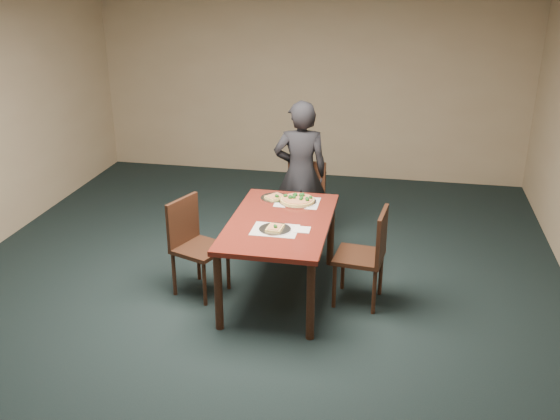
% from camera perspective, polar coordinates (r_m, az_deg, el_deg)
% --- Properties ---
extents(ground, '(8.00, 8.00, 0.00)m').
position_cam_1_polar(ground, '(5.61, -3.77, -9.66)').
color(ground, black).
rests_on(ground, ground).
extents(room_shell, '(8.00, 8.00, 8.00)m').
position_cam_1_polar(room_shell, '(4.93, -4.28, 7.80)').
color(room_shell, tan).
rests_on(room_shell, ground).
extents(dining_table, '(0.90, 1.50, 0.75)m').
position_cam_1_polar(dining_table, '(5.66, 0.00, -1.80)').
color(dining_table, '#551611').
rests_on(dining_table, ground).
extents(chair_far, '(0.47, 0.47, 0.91)m').
position_cam_1_polar(chair_far, '(6.78, 2.18, 1.04)').
color(chair_far, black).
rests_on(chair_far, ground).
extents(chair_left, '(0.54, 0.54, 0.91)m').
position_cam_1_polar(chair_left, '(5.84, -7.94, -2.78)').
color(chair_left, black).
rests_on(chair_left, ground).
extents(chair_right, '(0.47, 0.47, 0.91)m').
position_cam_1_polar(chair_right, '(5.63, 8.06, -3.77)').
color(chair_right, black).
rests_on(chair_right, ground).
extents(diner, '(0.63, 0.47, 1.59)m').
position_cam_1_polar(diner, '(6.70, 1.90, 3.34)').
color(diner, black).
rests_on(diner, ground).
extents(placemat_main, '(0.42, 0.32, 0.00)m').
position_cam_1_polar(placemat_main, '(6.04, 1.60, 0.72)').
color(placemat_main, white).
rests_on(placemat_main, dining_table).
extents(placemat_near, '(0.40, 0.30, 0.00)m').
position_cam_1_polar(placemat_near, '(5.43, -0.47, -1.82)').
color(placemat_near, white).
rests_on(placemat_near, dining_table).
extents(pizza_pan, '(0.37, 0.37, 0.07)m').
position_cam_1_polar(pizza_pan, '(6.03, 1.61, 0.94)').
color(pizza_pan, silver).
rests_on(pizza_pan, dining_table).
extents(slice_plate_near, '(0.28, 0.28, 0.06)m').
position_cam_1_polar(slice_plate_near, '(5.42, -0.47, -1.70)').
color(slice_plate_near, silver).
rests_on(slice_plate_near, dining_table).
extents(slice_plate_far, '(0.28, 0.28, 0.06)m').
position_cam_1_polar(slice_plate_far, '(6.13, -0.47, 1.17)').
color(slice_plate_far, silver).
rests_on(slice_plate_far, dining_table).
extents(napkin, '(0.14, 0.14, 0.01)m').
position_cam_1_polar(napkin, '(5.43, 2.03, -1.81)').
color(napkin, white).
rests_on(napkin, dining_table).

